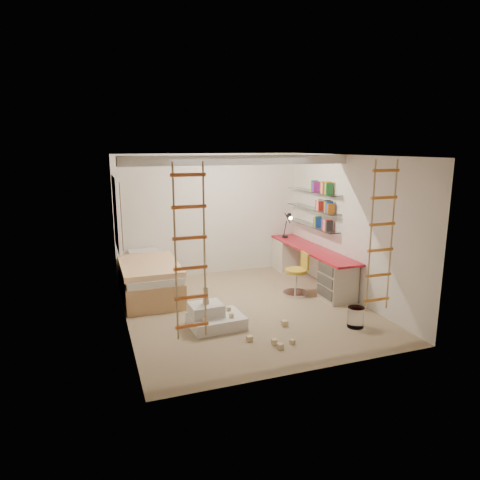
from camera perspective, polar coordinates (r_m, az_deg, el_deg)
name	(u,v)px	position (r m, az deg, el deg)	size (l,w,h in m)	color
floor	(246,308)	(7.50, 0.77, -9.08)	(4.50, 4.50, 0.00)	#927A5E
ceiling_beam	(240,160)	(7.27, 0.00, 10.61)	(4.00, 0.18, 0.16)	white
window_frame	(117,213)	(8.15, -16.11, 3.46)	(0.06, 1.15, 1.35)	white
window_blind	(119,213)	(8.15, -15.83, 3.48)	(0.02, 1.00, 1.20)	#4C2D1E
rope_ladder_left	(190,253)	(5.07, -6.67, -1.75)	(0.41, 0.04, 2.13)	#BE4E20
rope_ladder_right	(381,237)	(6.23, 18.31, 0.35)	(0.41, 0.04, 2.13)	orange
waste_bin	(356,317)	(6.95, 15.17, -9.91)	(0.25, 0.25, 0.32)	white
desk	(310,264)	(8.81, 9.37, -3.20)	(0.56, 2.80, 0.75)	red
shelves	(313,209)	(8.89, 9.65, 4.15)	(0.25, 1.80, 0.71)	white
bed	(149,278)	(8.19, -12.05, -5.04)	(1.02, 2.00, 0.69)	#AD7F51
task_lamp	(288,221)	(9.45, 6.48, 2.51)	(0.14, 0.36, 0.57)	black
swivel_chair	(297,279)	(8.14, 7.62, -5.23)	(0.52, 0.52, 0.81)	gold
play_platform	(213,318)	(6.76, -3.57, -10.30)	(0.85, 0.68, 0.36)	silver
toy_blocks	(241,319)	(6.50, 0.08, -10.46)	(1.31, 1.20, 0.63)	#CCB284
books	(313,202)	(8.87, 9.68, 4.96)	(0.14, 0.70, 0.92)	#262626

